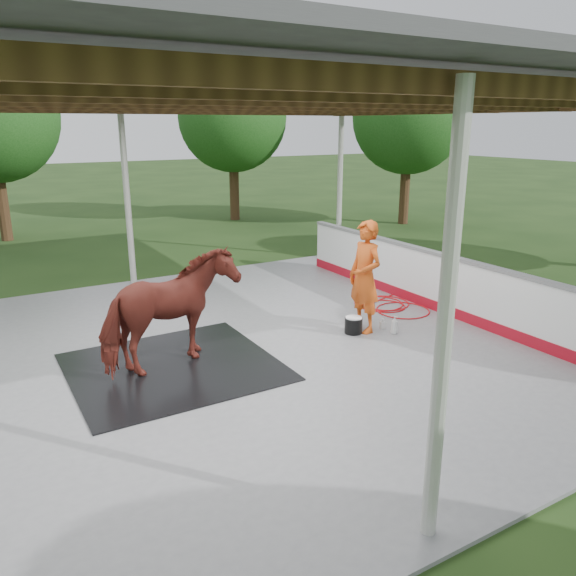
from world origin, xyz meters
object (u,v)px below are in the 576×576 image
horse (170,312)px  wash_bucket (353,325)px  dasher_board (432,281)px  handler (365,277)px

horse → wash_bucket: size_ratio=6.55×
dasher_board → handler: 2.01m
dasher_board → handler: bearing=-170.4°
dasher_board → horse: horse is taller
horse → handler: (3.43, -0.17, 0.09)m
horse → dasher_board: bearing=-103.8°
handler → horse: bearing=-94.5°
dasher_board → horse: 5.38m
dasher_board → handler: handler is taller
dasher_board → wash_bucket: bearing=-170.7°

